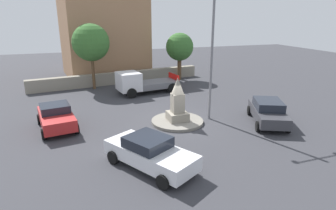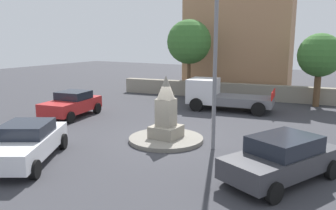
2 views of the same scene
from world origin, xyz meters
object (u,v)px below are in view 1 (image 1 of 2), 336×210
Objects in this scene: car_dark_grey_near_island at (268,111)px; corner_building at (104,35)px; monument at (178,103)px; car_white_approaching at (150,152)px; truck_white_passing at (141,83)px; streetlamp at (212,44)px; car_red_parked_left at (56,117)px; tree_near_wall at (180,47)px; tree_mid_cluster at (91,43)px.

corner_building reaches higher than car_dark_grey_near_island.
monument is 5.81m from car_dark_grey_near_island.
truck_white_passing is at bearing 78.19° from car_white_approaching.
corner_building is at bearing 88.12° from car_white_approaching.
streetlamp reaches higher than car_red_parked_left.
monument is 0.50× the size of truck_white_passing.
streetlamp is 12.33m from tree_near_wall.
corner_building is 6.84m from tree_mid_cluster.
car_dark_grey_near_island is at bearing -18.87° from monument.
streetlamp is 1.75× the size of car_white_approaching.
car_red_parked_left is 0.84× the size of tree_near_wall.
tree_near_wall is at bearing 65.04° from car_white_approaching.
tree_near_wall is (7.13, -5.31, -1.00)m from corner_building.
tree_near_wall is at bearing 78.50° from streetlamp.
tree_mid_cluster reaches higher than truck_white_passing.
monument is 7.78m from truck_white_passing.
monument is 11.94m from tree_mid_cluster.
monument is at bearing 161.13° from car_dark_grey_near_island.
car_white_approaching is (-8.62, -3.01, -0.02)m from car_dark_grey_near_island.
car_white_approaching and car_red_parked_left have the same top height.
streetlamp is at bearing -70.22° from truck_white_passing.
monument is 4.26m from streetlamp.
monument is 5.84m from car_white_approaching.
truck_white_passing reaches higher than car_white_approaching.
corner_building is at bearing 73.93° from tree_mid_cluster.
car_white_approaching is at bearing -137.92° from streetlamp.
car_red_parked_left is at bearing -138.77° from tree_near_wall.
car_dark_grey_near_island is 13.22m from car_red_parked_left.
tree_near_wall is at bearing 68.59° from monument.
tree_near_wall is (4.71, 12.01, 2.06)m from monument.
streetlamp is (2.27, 0.02, 3.60)m from monument.
car_dark_grey_near_island is (3.20, -1.89, -4.17)m from streetlamp.
corner_building is at bearing 112.37° from car_dark_grey_near_island.
streetlamp is 1.49× the size of truck_white_passing.
streetlamp is 1.70× the size of tree_near_wall.
tree_near_wall is at bearing 7.97° from tree_mid_cluster.
tree_near_wall is 0.82× the size of tree_mid_cluster.
truck_white_passing is at bearing -140.80° from tree_near_wall.
car_white_approaching is (-3.15, -4.88, -0.60)m from monument.
tree_near_wall reaches higher than monument.
streetlamp is at bearing -74.82° from corner_building.
corner_building reaches higher than car_white_approaching.
corner_building is (4.90, 15.86, 3.66)m from car_red_parked_left.
monument reaches higher than car_dark_grey_near_island.
tree_mid_cluster is (-4.32, 10.75, 2.91)m from monument.
car_dark_grey_near_island is 0.97× the size of car_white_approaching.
car_red_parked_left is at bearing -137.29° from truck_white_passing.
car_red_parked_left is 0.46× the size of corner_building.
tree_near_wall is (12.03, 10.54, 2.66)m from car_red_parked_left.
truck_white_passing is (6.81, 6.29, 0.19)m from car_red_parked_left.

